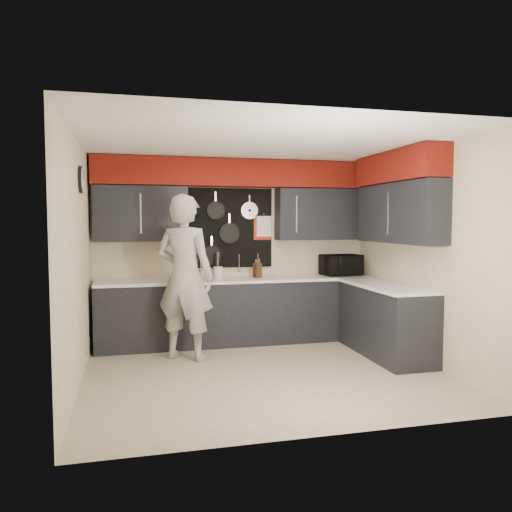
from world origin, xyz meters
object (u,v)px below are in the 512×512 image
object	(u,v)px
microwave	(341,265)
person	(185,277)
knife_block	(257,270)
coffee_maker	(191,269)
utensil_crock	(218,273)

from	to	relation	value
microwave	person	distance (m)	2.47
knife_block	coffee_maker	xyz separation A→B (m)	(-0.95, -0.05, 0.05)
utensil_crock	person	xyz separation A→B (m)	(-0.53, -0.69, 0.02)
microwave	utensil_crock	bearing A→B (deg)	172.81
microwave	coffee_maker	distance (m)	2.22
knife_block	utensil_crock	xyz separation A→B (m)	(-0.57, 0.00, -0.02)
knife_block	microwave	bearing A→B (deg)	-19.66
microwave	coffee_maker	bearing A→B (deg)	174.12
knife_block	utensil_crock	size ratio (longest dim) A/B	1.24
microwave	knife_block	world-z (taller)	microwave
utensil_crock	person	size ratio (longest dim) A/B	0.08
knife_block	person	world-z (taller)	person
utensil_crock	coffee_maker	distance (m)	0.39
coffee_maker	person	size ratio (longest dim) A/B	0.14
utensil_crock	person	distance (m)	0.87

